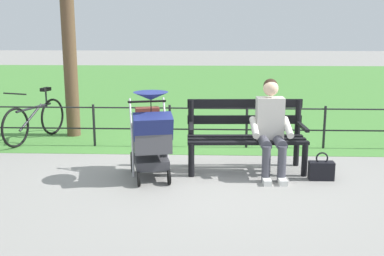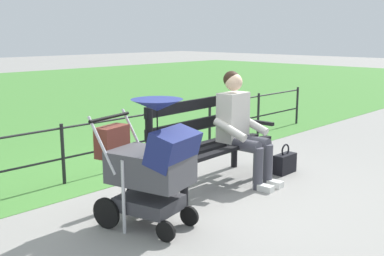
{
  "view_description": "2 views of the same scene",
  "coord_description": "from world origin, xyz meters",
  "px_view_note": "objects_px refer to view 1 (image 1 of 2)",
  "views": [
    {
      "loc": [
        -0.03,
        6.21,
        1.98
      ],
      "look_at": [
        0.2,
        0.21,
        0.65
      ],
      "focal_mm": 44.09,
      "sensor_mm": 36.0,
      "label": 1
    },
    {
      "loc": [
        3.26,
        3.26,
        1.68
      ],
      "look_at": [
        -0.02,
        0.12,
        0.76
      ],
      "focal_mm": 43.2,
      "sensor_mm": 36.0,
      "label": 2
    }
  ],
  "objects_px": {
    "person_on_bench": "(271,125)",
    "stroller": "(151,134)",
    "park_bench": "(246,132)",
    "bicycle": "(35,120)",
    "handbag": "(321,170)"
  },
  "relations": [
    {
      "from": "person_on_bench",
      "to": "stroller",
      "type": "bearing_deg",
      "value": 8.58
    },
    {
      "from": "park_bench",
      "to": "bicycle",
      "type": "relative_size",
      "value": 1.02
    },
    {
      "from": "person_on_bench",
      "to": "stroller",
      "type": "height_order",
      "value": "person_on_bench"
    },
    {
      "from": "handbag",
      "to": "bicycle",
      "type": "bearing_deg",
      "value": -23.58
    },
    {
      "from": "stroller",
      "to": "bicycle",
      "type": "relative_size",
      "value": 0.72
    },
    {
      "from": "person_on_bench",
      "to": "park_bench",
      "type": "bearing_deg",
      "value": -35.55
    },
    {
      "from": "stroller",
      "to": "bicycle",
      "type": "distance_m",
      "value": 3.01
    },
    {
      "from": "park_bench",
      "to": "handbag",
      "type": "bearing_deg",
      "value": 156.15
    },
    {
      "from": "park_bench",
      "to": "handbag",
      "type": "distance_m",
      "value": 1.12
    },
    {
      "from": "stroller",
      "to": "person_on_bench",
      "type": "bearing_deg",
      "value": -171.42
    },
    {
      "from": "stroller",
      "to": "bicycle",
      "type": "height_order",
      "value": "stroller"
    },
    {
      "from": "person_on_bench",
      "to": "bicycle",
      "type": "height_order",
      "value": "person_on_bench"
    },
    {
      "from": "park_bench",
      "to": "person_on_bench",
      "type": "bearing_deg",
      "value": 144.45
    },
    {
      "from": "park_bench",
      "to": "handbag",
      "type": "relative_size",
      "value": 4.39
    },
    {
      "from": "person_on_bench",
      "to": "handbag",
      "type": "relative_size",
      "value": 3.45
    }
  ]
}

